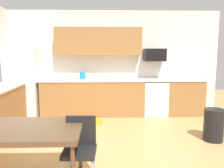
% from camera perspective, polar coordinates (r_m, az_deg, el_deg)
% --- Properties ---
extents(ground_plane, '(12.00, 12.00, 0.00)m').
position_cam_1_polar(ground_plane, '(4.04, 0.52, -16.28)').
color(ground_plane, tan).
extents(wall_back, '(5.80, 0.10, 2.70)m').
position_cam_1_polar(wall_back, '(6.33, -0.52, 5.27)').
color(wall_back, silver).
rests_on(wall_back, ground).
extents(cabinet_run_back, '(2.61, 0.60, 0.90)m').
position_cam_1_polar(cabinet_run_back, '(6.10, -4.63, -3.39)').
color(cabinet_run_back, olive).
rests_on(cabinet_run_back, ground).
extents(cabinet_run_back_right, '(0.94, 0.60, 0.90)m').
position_cam_1_polar(cabinet_run_back_right, '(6.45, 17.00, -3.10)').
color(cabinet_run_back_right, olive).
rests_on(cabinet_run_back_right, ground).
extents(countertop_back, '(4.80, 0.64, 0.04)m').
position_cam_1_polar(countertop_back, '(6.02, -0.43, 1.01)').
color(countertop_back, silver).
rests_on(countertop_back, cabinet_run_back).
extents(upper_cabinets_back, '(2.20, 0.34, 0.70)m').
position_cam_1_polar(upper_cabinets_back, '(6.11, -3.34, 10.31)').
color(upper_cabinets_back, olive).
extents(refrigerator, '(0.76, 0.70, 1.72)m').
position_cam_1_polar(refrigerator, '(6.28, -20.71, 0.24)').
color(refrigerator, white).
rests_on(refrigerator, ground).
extents(oven_range, '(0.60, 0.60, 0.91)m').
position_cam_1_polar(oven_range, '(6.24, 10.27, -3.20)').
color(oven_range, white).
rests_on(oven_range, ground).
extents(microwave, '(0.54, 0.36, 0.32)m').
position_cam_1_polar(microwave, '(6.22, 10.34, 6.99)').
color(microwave, black).
extents(sink_basin, '(0.48, 0.40, 0.14)m').
position_cam_1_polar(sink_basin, '(6.04, -6.17, 0.61)').
color(sink_basin, '#A5A8AD').
rests_on(sink_basin, countertop_back).
extents(sink_faucet, '(0.02, 0.02, 0.24)m').
position_cam_1_polar(sink_faucet, '(6.20, -6.08, 2.29)').
color(sink_faucet, '#B2B5BA').
rests_on(sink_faucet, countertop_back).
extents(dining_table, '(1.40, 0.90, 0.76)m').
position_cam_1_polar(dining_table, '(3.04, -20.89, -11.01)').
color(dining_table, brown).
rests_on(dining_table, ground).
extents(chair_near_table, '(0.42, 0.42, 0.85)m').
position_cam_1_polar(chair_near_table, '(3.04, -7.76, -14.53)').
color(chair_near_table, black).
rests_on(chair_near_table, ground).
extents(trash_bin, '(0.36, 0.36, 0.60)m').
position_cam_1_polar(trash_bin, '(4.81, 23.47, -9.11)').
color(trash_bin, black).
rests_on(trash_bin, ground).
extents(floor_mat, '(0.70, 0.50, 0.01)m').
position_cam_1_polar(floor_mat, '(5.59, -6.05, -9.20)').
color(floor_mat, orange).
rests_on(floor_mat, ground).
extents(kettle, '(0.14, 0.14, 0.20)m').
position_cam_1_polar(kettle, '(6.08, -7.19, 1.97)').
color(kettle, '#198CBF').
rests_on(kettle, countertop_back).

